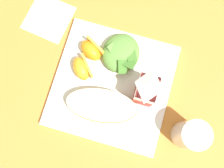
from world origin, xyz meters
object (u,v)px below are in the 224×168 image
object	(u,v)px
white_plate	(112,85)
orange_wedge_front	(91,50)
milk_carton	(147,88)
paper_napkin	(48,18)
drinking_clear_cup	(190,135)
cheesy_pizza_bread	(101,106)
green_salad_pile	(122,53)
orange_wedge_middle	(82,68)

from	to	relation	value
white_plate	orange_wedge_front	xyz separation A→B (m)	(-0.06, -0.07, 0.03)
orange_wedge_front	milk_carton	bearing A→B (deg)	67.76
orange_wedge_front	paper_napkin	world-z (taller)	orange_wedge_front
orange_wedge_front	paper_napkin	bearing A→B (deg)	-114.31
white_plate	drinking_clear_cup	xyz separation A→B (m)	(0.07, 0.20, 0.04)
cheesy_pizza_bread	green_salad_pile	xyz separation A→B (m)	(-0.13, 0.01, 0.00)
cheesy_pizza_bread	milk_carton	distance (m)	0.11
drinking_clear_cup	milk_carton	bearing A→B (deg)	-120.13
orange_wedge_middle	orange_wedge_front	bearing A→B (deg)	170.43
drinking_clear_cup	orange_wedge_middle	bearing A→B (deg)	-106.33
drinking_clear_cup	white_plate	bearing A→B (deg)	-108.52
orange_wedge_middle	cheesy_pizza_bread	bearing A→B (deg)	44.25
cheesy_pizza_bread	green_salad_pile	world-z (taller)	green_salad_pile
cheesy_pizza_bread	orange_wedge_front	world-z (taller)	orange_wedge_front
white_plate	orange_wedge_middle	xyz separation A→B (m)	(-0.01, -0.08, 0.03)
green_salad_pile	paper_napkin	size ratio (longest dim) A/B	0.96
cheesy_pizza_bread	paper_napkin	size ratio (longest dim) A/B	1.63
cheesy_pizza_bread	paper_napkin	distance (m)	0.28
cheesy_pizza_bread	drinking_clear_cup	bearing A→B (deg)	87.39
orange_wedge_front	paper_napkin	distance (m)	0.16
milk_carton	orange_wedge_front	size ratio (longest dim) A/B	1.57
orange_wedge_middle	drinking_clear_cup	bearing A→B (deg)	73.67
orange_wedge_middle	drinking_clear_cup	world-z (taller)	drinking_clear_cup
paper_napkin	milk_carton	bearing A→B (deg)	66.75
orange_wedge_middle	white_plate	bearing A→B (deg)	79.40
paper_napkin	cheesy_pizza_bread	bearing A→B (deg)	47.42
milk_carton	paper_napkin	xyz separation A→B (m)	(-0.12, -0.29, -0.07)
cheesy_pizza_bread	drinking_clear_cup	distance (m)	0.21
green_salad_pile	milk_carton	bearing A→B (deg)	46.39
orange_wedge_front	drinking_clear_cup	world-z (taller)	drinking_clear_cup
cheesy_pizza_bread	drinking_clear_cup	size ratio (longest dim) A/B	1.70
milk_carton	drinking_clear_cup	world-z (taller)	milk_carton
white_plate	green_salad_pile	bearing A→B (deg)	178.62
white_plate	paper_napkin	bearing A→B (deg)	-121.23
white_plate	paper_napkin	distance (m)	0.25
paper_napkin	drinking_clear_cup	xyz separation A→B (m)	(0.19, 0.41, 0.05)
milk_carton	paper_napkin	world-z (taller)	milk_carton
orange_wedge_middle	paper_napkin	bearing A→B (deg)	-130.72
green_salad_pile	orange_wedge_front	distance (m)	0.07
orange_wedge_middle	milk_carton	bearing A→B (deg)	85.81
paper_napkin	drinking_clear_cup	size ratio (longest dim) A/B	1.04
milk_carton	drinking_clear_cup	bearing A→B (deg)	59.87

